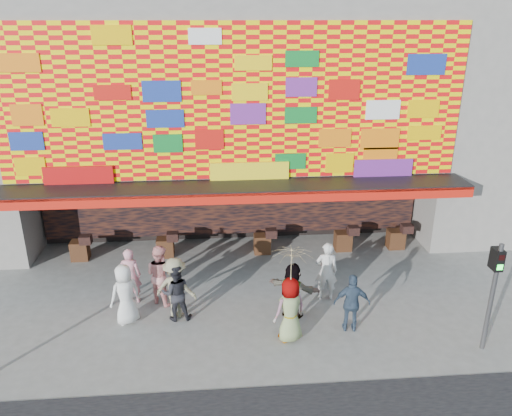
{
  "coord_description": "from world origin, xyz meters",
  "views": [
    {
      "loc": [
        -0.6,
        -11.82,
        8.12
      ],
      "look_at": [
        0.55,
        2.0,
        2.76
      ],
      "focal_mm": 35.0,
      "sensor_mm": 36.0,
      "label": 1
    }
  ],
  "objects_px": {
    "signal_right": "(494,286)",
    "ped_d": "(176,288)",
    "ped_a": "(125,294)",
    "ped_g": "(290,310)",
    "ped_h": "(326,271)",
    "ped_c": "(176,293)",
    "ped_i": "(160,274)",
    "ped_b": "(130,276)",
    "ped_f": "(293,290)",
    "parasol": "(291,266)",
    "ped_e": "(352,303)"
  },
  "relations": [
    {
      "from": "ped_f",
      "to": "ped_h",
      "type": "distance_m",
      "value": 1.44
    },
    {
      "from": "ped_h",
      "to": "parasol",
      "type": "xyz_separation_m",
      "value": [
        -1.39,
        -1.97,
        1.26
      ]
    },
    {
      "from": "ped_i",
      "to": "parasol",
      "type": "relative_size",
      "value": 0.96
    },
    {
      "from": "ped_b",
      "to": "parasol",
      "type": "height_order",
      "value": "parasol"
    },
    {
      "from": "signal_right",
      "to": "ped_d",
      "type": "height_order",
      "value": "signal_right"
    },
    {
      "from": "ped_h",
      "to": "ped_c",
      "type": "bearing_deg",
      "value": 15.03
    },
    {
      "from": "ped_b",
      "to": "ped_c",
      "type": "xyz_separation_m",
      "value": [
        1.42,
        -1.03,
        -0.04
      ]
    },
    {
      "from": "ped_e",
      "to": "ped_f",
      "type": "distance_m",
      "value": 1.72
    },
    {
      "from": "signal_right",
      "to": "ped_a",
      "type": "height_order",
      "value": "signal_right"
    },
    {
      "from": "ped_f",
      "to": "parasol",
      "type": "height_order",
      "value": "parasol"
    },
    {
      "from": "signal_right",
      "to": "ped_b",
      "type": "relative_size",
      "value": 1.7
    },
    {
      "from": "ped_g",
      "to": "parasol",
      "type": "height_order",
      "value": "parasol"
    },
    {
      "from": "ped_h",
      "to": "parasol",
      "type": "height_order",
      "value": "parasol"
    },
    {
      "from": "ped_a",
      "to": "signal_right",
      "type": "bearing_deg",
      "value": 133.83
    },
    {
      "from": "ped_a",
      "to": "ped_i",
      "type": "bearing_deg",
      "value": -165.3
    },
    {
      "from": "ped_f",
      "to": "ped_a",
      "type": "bearing_deg",
      "value": 28.21
    },
    {
      "from": "signal_right",
      "to": "ped_h",
      "type": "bearing_deg",
      "value": 142.13
    },
    {
      "from": "ped_i",
      "to": "ped_f",
      "type": "bearing_deg",
      "value": -158.1
    },
    {
      "from": "signal_right",
      "to": "ped_i",
      "type": "xyz_separation_m",
      "value": [
        -8.55,
        3.0,
        -0.93
      ]
    },
    {
      "from": "ped_a",
      "to": "parasol",
      "type": "xyz_separation_m",
      "value": [
        4.45,
        -1.19,
        1.31
      ]
    },
    {
      "from": "ped_g",
      "to": "ped_h",
      "type": "bearing_deg",
      "value": -147.04
    },
    {
      "from": "ped_h",
      "to": "parasol",
      "type": "distance_m",
      "value": 2.72
    },
    {
      "from": "ped_b",
      "to": "ped_f",
      "type": "height_order",
      "value": "ped_b"
    },
    {
      "from": "ped_a",
      "to": "ped_e",
      "type": "distance_m",
      "value": 6.25
    },
    {
      "from": "ped_b",
      "to": "ped_i",
      "type": "distance_m",
      "value": 0.9
    },
    {
      "from": "ped_g",
      "to": "ped_h",
      "type": "height_order",
      "value": "ped_h"
    },
    {
      "from": "ped_e",
      "to": "ped_h",
      "type": "xyz_separation_m",
      "value": [
        -0.34,
        1.69,
        0.09
      ]
    },
    {
      "from": "ped_c",
      "to": "ped_f",
      "type": "distance_m",
      "value": 3.3
    },
    {
      "from": "ped_h",
      "to": "ped_d",
      "type": "bearing_deg",
      "value": 13.0
    },
    {
      "from": "signal_right",
      "to": "ped_c",
      "type": "distance_m",
      "value": 8.35
    },
    {
      "from": "ped_b",
      "to": "ped_c",
      "type": "height_order",
      "value": "ped_b"
    },
    {
      "from": "ped_e",
      "to": "ped_c",
      "type": "bearing_deg",
      "value": -3.34
    },
    {
      "from": "ped_f",
      "to": "ped_g",
      "type": "xyz_separation_m",
      "value": [
        -0.24,
        -1.12,
        0.07
      ]
    },
    {
      "from": "ped_a",
      "to": "ped_d",
      "type": "relative_size",
      "value": 0.98
    },
    {
      "from": "ped_a",
      "to": "ped_g",
      "type": "height_order",
      "value": "ped_g"
    },
    {
      "from": "ped_c",
      "to": "ped_h",
      "type": "distance_m",
      "value": 4.51
    },
    {
      "from": "ped_a",
      "to": "parasol",
      "type": "distance_m",
      "value": 4.79
    },
    {
      "from": "ped_b",
      "to": "ped_g",
      "type": "xyz_separation_m",
      "value": [
        4.48,
        -2.26,
        0.02
      ]
    },
    {
      "from": "signal_right",
      "to": "ped_i",
      "type": "distance_m",
      "value": 9.11
    },
    {
      "from": "ped_c",
      "to": "ped_f",
      "type": "xyz_separation_m",
      "value": [
        3.3,
        -0.12,
        -0.01
      ]
    },
    {
      "from": "ped_e",
      "to": "ped_b",
      "type": "bearing_deg",
      "value": -9.76
    },
    {
      "from": "signal_right",
      "to": "ped_b",
      "type": "xyz_separation_m",
      "value": [
        -9.45,
        3.07,
        -0.98
      ]
    },
    {
      "from": "signal_right",
      "to": "ped_c",
      "type": "xyz_separation_m",
      "value": [
        -8.03,
        2.05,
        -1.02
      ]
    },
    {
      "from": "ped_i",
      "to": "ped_d",
      "type": "bearing_deg",
      "value": 160.3
    },
    {
      "from": "ped_a",
      "to": "ped_f",
      "type": "bearing_deg",
      "value": 144.94
    },
    {
      "from": "signal_right",
      "to": "ped_e",
      "type": "relative_size",
      "value": 1.77
    },
    {
      "from": "ped_e",
      "to": "ped_h",
      "type": "bearing_deg",
      "value": -70.59
    },
    {
      "from": "ped_a",
      "to": "ped_c",
      "type": "distance_m",
      "value": 1.4
    },
    {
      "from": "ped_f",
      "to": "ped_g",
      "type": "height_order",
      "value": "ped_g"
    },
    {
      "from": "ped_f",
      "to": "parasol",
      "type": "bearing_deg",
      "value": 107.14
    }
  ]
}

